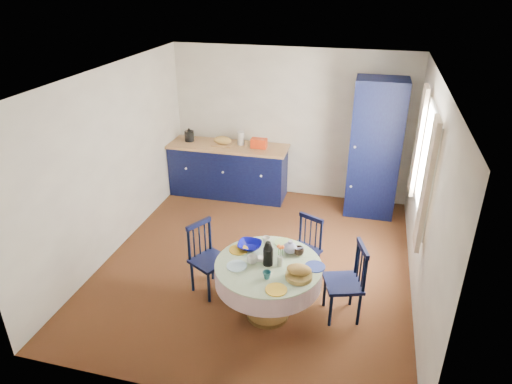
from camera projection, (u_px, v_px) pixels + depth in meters
floor at (257, 262)px, 6.19m from camera, size 4.50×4.50×0.00m
ceiling at (257, 76)px, 5.10m from camera, size 4.50×4.50×0.00m
wall_back at (291, 124)px, 7.60m from camera, size 4.00×0.02×2.50m
wall_left at (112, 162)px, 6.10m from camera, size 0.02×4.50×2.50m
wall_right at (427, 196)px, 5.19m from camera, size 0.02×4.50×2.50m
window at (424, 164)px, 5.35m from camera, size 0.10×1.74×1.45m
kitchen_counter at (228, 169)px, 7.87m from camera, size 2.05×0.66×1.15m
pantry_cabinet at (375, 149)px, 7.01m from camera, size 0.76×0.56×2.17m
dining_table at (269, 273)px, 4.98m from camera, size 1.19×1.17×0.98m
chair_left at (208, 258)px, 5.48m from camera, size 0.53×0.54×0.90m
chair_far at (304, 249)px, 5.70m from camera, size 0.49×0.49×0.84m
chair_right at (347, 281)px, 5.04m from camera, size 0.50×0.52×0.93m
mug_a at (252, 259)px, 4.93m from camera, size 0.12×0.12×0.09m
mug_b at (267, 275)px, 4.68m from camera, size 0.09×0.09×0.08m
mug_c at (299, 251)px, 5.07m from camera, size 0.12×0.12×0.09m
mug_d at (266, 241)px, 5.27m from camera, size 0.10×0.10×0.09m
cobalt_bowl at (250, 246)px, 5.20m from camera, size 0.27×0.27×0.07m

